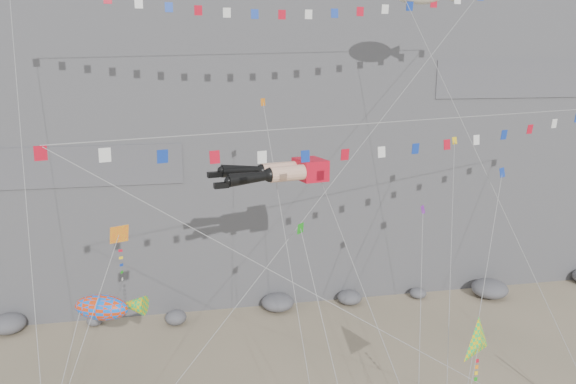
% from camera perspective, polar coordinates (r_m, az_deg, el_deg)
% --- Properties ---
extents(cliff, '(80.00, 28.00, 50.00)m').
position_cam_1_polar(cliff, '(56.75, -4.00, 18.75)').
color(cliff, slate).
rests_on(cliff, ground).
extents(talus_boulders, '(60.00, 3.00, 1.20)m').
position_cam_1_polar(talus_boulders, '(45.69, -1.06, -11.18)').
color(talus_boulders, slate).
rests_on(talus_boulders, ground).
extents(legs_kite, '(8.97, 15.86, 20.20)m').
position_cam_1_polar(legs_kite, '(30.46, -0.72, 2.04)').
color(legs_kite, red).
rests_on(legs_kite, ground).
extents(flag_banner_lower, '(31.84, 10.77, 19.69)m').
position_cam_1_polar(flag_banner_lower, '(29.00, 11.35, 7.01)').
color(flag_banner_lower, red).
rests_on(flag_banner_lower, ground).
extents(harlequin_kite, '(5.39, 6.43, 13.63)m').
position_cam_1_polar(harlequin_kite, '(26.85, -16.81, -4.24)').
color(harlequin_kite, '#F9321B').
rests_on(harlequin_kite, ground).
extents(fish_windsock, '(5.11, 8.27, 11.04)m').
position_cam_1_polar(fish_windsock, '(28.59, -18.42, -11.10)').
color(fish_windsock, red).
rests_on(fish_windsock, ground).
extents(delta_kite, '(5.66, 6.41, 9.76)m').
position_cam_1_polar(delta_kite, '(28.05, 18.82, -14.31)').
color(delta_kite, yellow).
rests_on(delta_kite, ground).
extents(small_kite_a, '(1.21, 15.10, 22.38)m').
position_cam_1_polar(small_kite_a, '(33.20, -2.38, 8.07)').
color(small_kite_a, orange).
rests_on(small_kite_a, ground).
extents(small_kite_b, '(5.62, 12.23, 16.60)m').
position_cam_1_polar(small_kite_b, '(34.07, 13.53, -2.22)').
color(small_kite_b, purple).
rests_on(small_kite_b, ground).
extents(small_kite_c, '(2.02, 9.51, 14.47)m').
position_cam_1_polar(small_kite_c, '(27.52, 1.39, -4.17)').
color(small_kite_c, '#189717').
rests_on(small_kite_c, ground).
extents(small_kite_d, '(8.75, 17.27, 23.42)m').
position_cam_1_polar(small_kite_d, '(38.03, 16.54, 4.32)').
color(small_kite_d, yellow).
rests_on(small_kite_d, ground).
extents(small_kite_e, '(7.60, 9.64, 17.46)m').
position_cam_1_polar(small_kite_e, '(33.58, 20.87, 1.43)').
color(small_kite_e, '#1233A0').
rests_on(small_kite_e, ground).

